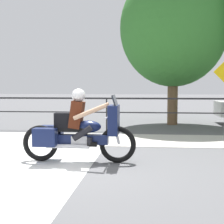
% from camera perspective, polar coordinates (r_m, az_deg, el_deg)
% --- Properties ---
extents(ground_plane, '(120.00, 120.00, 0.00)m').
position_cam_1_polar(ground_plane, '(7.19, -6.23, -8.73)').
color(ground_plane, '#565659').
extents(sidewalk_band, '(44.00, 2.40, 0.01)m').
position_cam_1_polar(sidewalk_band, '(10.47, -2.30, -4.54)').
color(sidewalk_band, '#B7B2A8').
rests_on(sidewalk_band, ground).
extents(crosswalk_band, '(3.70, 6.00, 0.01)m').
position_cam_1_polar(crosswalk_band, '(7.46, -17.95, -8.41)').
color(crosswalk_band, silver).
rests_on(crosswalk_band, ground).
extents(fence_railing, '(36.00, 0.05, 1.20)m').
position_cam_1_polar(fence_railing, '(12.50, -0.90, 1.25)').
color(fence_railing, '#232326').
rests_on(fence_railing, ground).
extents(motorcycle, '(2.45, 0.76, 1.57)m').
position_cam_1_polar(motorcycle, '(7.34, -5.63, -2.96)').
color(motorcycle, black).
rests_on(motorcycle, ground).
extents(tree_behind_sign, '(4.43, 4.43, 6.46)m').
position_cam_1_polar(tree_behind_sign, '(14.78, 10.19, 13.59)').
color(tree_behind_sign, brown).
rests_on(tree_behind_sign, ground).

